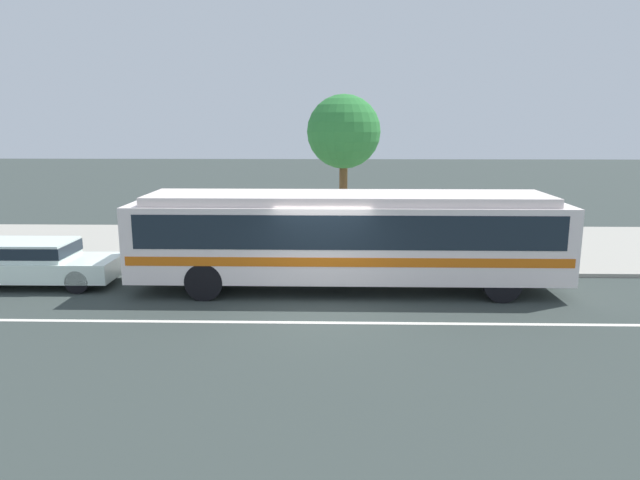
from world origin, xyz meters
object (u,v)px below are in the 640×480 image
at_px(bus_stop_sign, 511,220).
at_px(street_tree_near_stop, 344,133).
at_px(sedan_behind_bus, 30,260).
at_px(pedestrian_standing_by_tree, 319,233).
at_px(pedestrian_waiting_near_sign, 346,233).
at_px(pedestrian_walking_along_curb, 406,236).
at_px(transit_bus, 348,234).

bearing_deg(bus_stop_sign, street_tree_near_stop, 156.59).
xyz_separation_m(bus_stop_sign, street_tree_near_stop, (-5.10, 2.21, 2.60)).
height_order(sedan_behind_bus, bus_stop_sign, bus_stop_sign).
bearing_deg(pedestrian_standing_by_tree, bus_stop_sign, -5.30).
distance_m(pedestrian_waiting_near_sign, pedestrian_standing_by_tree, 0.88).
bearing_deg(sedan_behind_bus, pedestrian_standing_by_tree, 15.86).
height_order(pedestrian_waiting_near_sign, pedestrian_walking_along_curb, pedestrian_waiting_near_sign).
xyz_separation_m(pedestrian_walking_along_curb, street_tree_near_stop, (-1.96, 1.81, 3.16)).
xyz_separation_m(pedestrian_standing_by_tree, street_tree_near_stop, (0.80, 1.66, 3.12)).
bearing_deg(pedestrian_standing_by_tree, transit_bus, -70.90).
distance_m(sedan_behind_bus, bus_stop_sign, 14.22).
bearing_deg(bus_stop_sign, pedestrian_waiting_near_sign, 174.25).
distance_m(transit_bus, street_tree_near_stop, 4.94).
relative_size(transit_bus, bus_stop_sign, 4.98).
distance_m(sedan_behind_bus, pedestrian_standing_by_tree, 8.50).
distance_m(pedestrian_walking_along_curb, pedestrian_standing_by_tree, 2.77).
height_order(sedan_behind_bus, pedestrian_waiting_near_sign, pedestrian_waiting_near_sign).
relative_size(pedestrian_waiting_near_sign, bus_stop_sign, 0.73).
bearing_deg(transit_bus, pedestrian_walking_along_curb, 50.98).
bearing_deg(pedestrian_standing_by_tree, sedan_behind_bus, -164.14).
bearing_deg(sedan_behind_bus, pedestrian_walking_along_curb, 11.21).
bearing_deg(bus_stop_sign, pedestrian_walking_along_curb, 172.83).
bearing_deg(pedestrian_standing_by_tree, street_tree_near_stop, 64.16).
distance_m(transit_bus, sedan_behind_bus, 9.08).
bearing_deg(pedestrian_walking_along_curb, street_tree_near_stop, 137.27).
height_order(pedestrian_walking_along_curb, street_tree_near_stop, street_tree_near_stop).
xyz_separation_m(transit_bus, bus_stop_sign, (5.04, 1.95, 0.07)).
bearing_deg(pedestrian_standing_by_tree, pedestrian_walking_along_curb, -3.18).
xyz_separation_m(sedan_behind_bus, pedestrian_walking_along_curb, (10.94, 2.17, 0.35)).
xyz_separation_m(sedan_behind_bus, pedestrian_standing_by_tree, (8.17, 2.32, 0.40)).
relative_size(sedan_behind_bus, bus_stop_sign, 2.01).
bearing_deg(pedestrian_walking_along_curb, transit_bus, -129.02).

